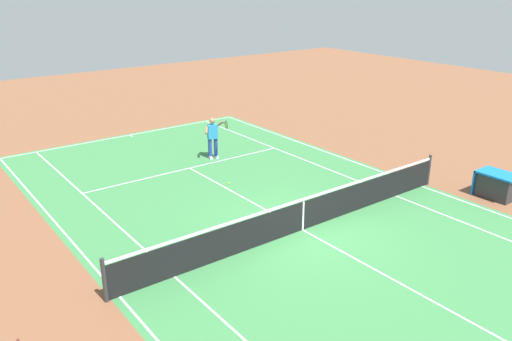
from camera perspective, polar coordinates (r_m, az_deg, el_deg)
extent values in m
plane|color=brown|center=(14.86, 5.14, -6.55)|extent=(60.00, 60.00, 0.00)
cube|color=#387A42|center=(14.86, 5.14, -6.55)|extent=(24.20, 11.40, 0.00)
cube|color=white|center=(24.39, -13.82, 3.83)|extent=(0.05, 11.00, 0.01)
cube|color=white|center=(18.70, 17.84, -1.66)|extent=(23.80, 0.05, 0.01)
cube|color=white|center=(12.34, -14.85, -13.31)|extent=(23.80, 0.05, 0.01)
cube|color=white|center=(17.64, 15.17, -2.71)|extent=(23.80, 0.05, 0.01)
cube|color=white|center=(12.80, -9.01, -11.49)|extent=(23.80, 0.05, 0.01)
cube|color=white|center=(19.66, -7.34, 0.27)|extent=(0.05, 8.22, 0.01)
cube|color=white|center=(14.86, 5.15, -6.54)|extent=(12.80, 0.05, 0.01)
cube|color=white|center=(24.25, -13.68, 3.75)|extent=(0.30, 0.05, 0.01)
cylinder|color=#2D2D33|center=(18.75, 18.55, 0.07)|extent=(0.10, 0.10, 1.08)
cylinder|color=#2D2D33|center=(11.98, -16.43, -11.57)|extent=(0.10, 0.10, 1.08)
cube|color=black|center=(14.66, 5.20, -5.02)|extent=(0.02, 11.60, 0.88)
cube|color=white|center=(14.45, 5.26, -3.19)|extent=(0.04, 11.60, 0.06)
cube|color=white|center=(14.66, 5.20, -5.02)|extent=(0.04, 0.06, 0.88)
cylinder|color=navy|center=(20.53, -5.11, 2.55)|extent=(0.15, 0.15, 0.74)
cube|color=white|center=(20.60, -5.03, 1.43)|extent=(0.30, 0.19, 0.09)
cylinder|color=navy|center=(20.59, -4.47, 2.62)|extent=(0.15, 0.15, 0.74)
cube|color=white|center=(20.66, -4.39, 1.50)|extent=(0.30, 0.19, 0.09)
cube|color=#2884D1|center=(20.37, -4.84, 4.33)|extent=(0.34, 0.43, 0.56)
sphere|color=#9E704C|center=(20.25, -4.88, 5.51)|extent=(0.23, 0.23, 0.23)
cylinder|color=#9E704C|center=(20.10, -5.49, 4.47)|extent=(0.38, 0.31, 0.26)
cylinder|color=#9E704C|center=(20.19, -3.97, 5.18)|extent=(0.42, 0.10, 0.30)
cylinder|color=#232326|center=(19.88, -3.56, 5.28)|extent=(0.28, 0.12, 0.04)
torus|color=#232326|center=(19.61, -3.31, 5.07)|extent=(0.31, 0.11, 0.31)
cylinder|color=#C6D84C|center=(19.61, -3.31, 5.07)|extent=(0.26, 0.08, 0.27)
sphere|color=#CCE01E|center=(18.01, -3.03, -1.40)|extent=(0.07, 0.07, 0.07)
cube|color=#2D2D33|center=(18.49, 25.06, -1.58)|extent=(1.10, 0.70, 0.80)
cube|color=blue|center=(18.35, 25.26, -0.36)|extent=(1.24, 0.84, 0.06)
cube|color=blue|center=(18.74, 23.49, -0.99)|extent=(0.06, 0.84, 0.84)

